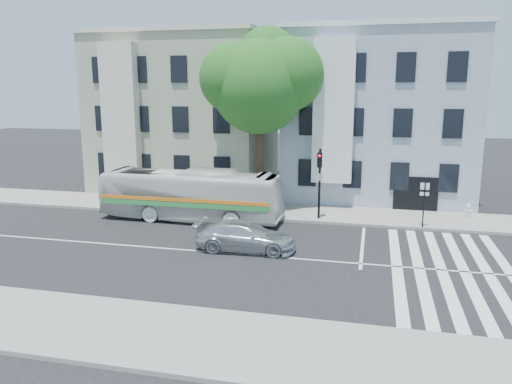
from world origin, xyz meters
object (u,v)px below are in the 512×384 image
(bus, at_px, (191,195))
(traffic_signal, at_px, (320,175))
(fire_hydrant, at_px, (468,211))
(sedan, at_px, (245,236))

(bus, relative_size, traffic_signal, 2.54)
(traffic_signal, xyz_separation_m, fire_hydrant, (8.29, 2.03, -2.08))
(sedan, bearing_deg, traffic_signal, -26.16)
(traffic_signal, distance_m, fire_hydrant, 8.78)
(traffic_signal, bearing_deg, fire_hydrant, 4.65)
(sedan, relative_size, fire_hydrant, 5.59)
(bus, height_order, traffic_signal, traffic_signal)
(sedan, distance_m, fire_hydrant, 13.64)
(traffic_signal, height_order, fire_hydrant, traffic_signal)
(bus, distance_m, fire_hydrant, 15.83)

